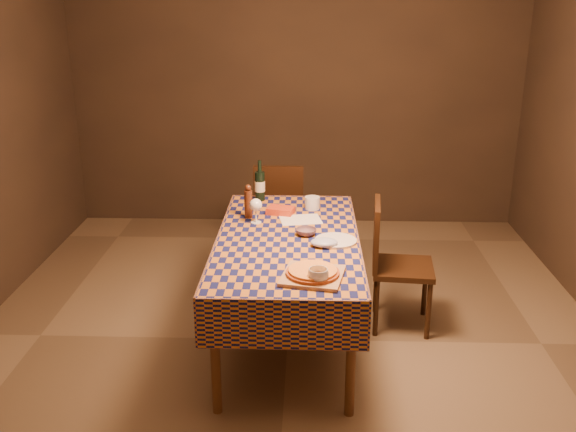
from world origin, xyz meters
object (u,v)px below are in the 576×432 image
(cutting_board, at_px, (313,276))
(chair_far, at_px, (279,208))
(wine_bottle, at_px, (260,185))
(dining_table, at_px, (288,248))
(pizza, at_px, (313,272))
(white_plate, at_px, (336,241))
(bowl, at_px, (306,232))
(chair_right, at_px, (392,258))

(cutting_board, xyz_separation_m, chair_far, (-0.28, 1.98, -0.26))
(wine_bottle, bearing_deg, dining_table, -73.07)
(cutting_board, xyz_separation_m, pizza, (-0.00, 0.00, 0.03))
(dining_table, height_order, wine_bottle, wine_bottle)
(chair_far, bearing_deg, white_plate, -72.99)
(cutting_board, relative_size, wine_bottle, 1.05)
(bowl, distance_m, chair_far, 1.35)
(wine_bottle, xyz_separation_m, chair_right, (0.97, -0.54, -0.37))
(chair_far, distance_m, chair_right, 1.38)
(pizza, relative_size, bowl, 2.86)
(cutting_board, bearing_deg, wine_bottle, 105.81)
(chair_far, bearing_deg, chair_right, -52.14)
(cutting_board, bearing_deg, dining_table, 104.37)
(cutting_board, bearing_deg, chair_far, 98.14)
(chair_right, bearing_deg, white_plate, -141.71)
(bowl, height_order, chair_far, chair_far)
(dining_table, xyz_separation_m, chair_right, (0.73, 0.25, -0.17))
(pizza, bearing_deg, white_plate, 74.80)
(bowl, bearing_deg, cutting_board, -86.51)
(white_plate, relative_size, chair_far, 0.29)
(dining_table, xyz_separation_m, white_plate, (0.31, -0.08, 0.08))
(dining_table, relative_size, wine_bottle, 5.80)
(dining_table, relative_size, pizza, 4.65)
(chair_right, bearing_deg, pizza, -122.61)
(white_plate, relative_size, chair_right, 0.29)
(cutting_board, distance_m, pizza, 0.03)
(pizza, relative_size, chair_right, 0.43)
(dining_table, bearing_deg, white_plate, -13.57)
(pizza, height_order, chair_far, chair_far)
(dining_table, bearing_deg, bowl, 19.27)
(pizza, relative_size, chair_far, 0.43)
(dining_table, xyz_separation_m, pizza, (0.16, -0.63, 0.11))
(dining_table, bearing_deg, pizza, -75.63)
(cutting_board, bearing_deg, chair_right, 57.39)
(cutting_board, height_order, wine_bottle, wine_bottle)
(wine_bottle, xyz_separation_m, chair_far, (0.12, 0.55, -0.37))
(cutting_board, relative_size, pizza, 0.84)
(wine_bottle, bearing_deg, chair_right, -29.28)
(wine_bottle, distance_m, chair_far, 0.67)
(dining_table, xyz_separation_m, cutting_board, (0.16, -0.63, 0.09))
(cutting_board, height_order, bowl, bowl)
(pizza, distance_m, wine_bottle, 1.49)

